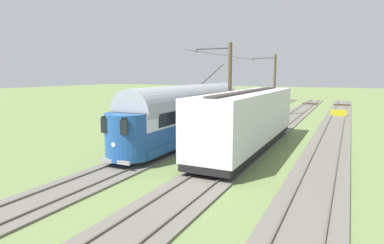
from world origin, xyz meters
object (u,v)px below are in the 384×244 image
object	(u,v)px
vintage_streetcar	(189,112)
boxcar_adjacent	(249,118)
track_end_bumper	(338,113)
catenary_pole_mid_near	(229,91)
catenary_pole_foreground	(274,85)

from	to	relation	value
vintage_streetcar	boxcar_adjacent	bearing A→B (deg)	170.46
vintage_streetcar	boxcar_adjacent	world-z (taller)	vintage_streetcar
vintage_streetcar	track_end_bumper	distance (m)	23.40
catenary_pole_mid_near	track_end_bumper	bearing A→B (deg)	-109.71
catenary_pole_foreground	catenary_pole_mid_near	world-z (taller)	same
boxcar_adjacent	catenary_pole_mid_near	bearing A→B (deg)	-43.93
catenary_pole_foreground	catenary_pole_mid_near	size ratio (longest dim) A/B	1.00
track_end_bumper	vintage_streetcar	bearing A→B (deg)	65.12
vintage_streetcar	boxcar_adjacent	distance (m)	4.97
track_end_bumper	catenary_pole_foreground	bearing A→B (deg)	29.46
track_end_bumper	boxcar_adjacent	bearing A→B (deg)	77.41
boxcar_adjacent	catenary_pole_foreground	distance (m)	18.19
vintage_streetcar	track_end_bumper	bearing A→B (deg)	-114.88
vintage_streetcar	catenary_pole_mid_near	bearing A→B (deg)	-154.25
vintage_streetcar	track_end_bumper	xyz separation A→B (m)	(-9.81, -21.16, -1.86)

